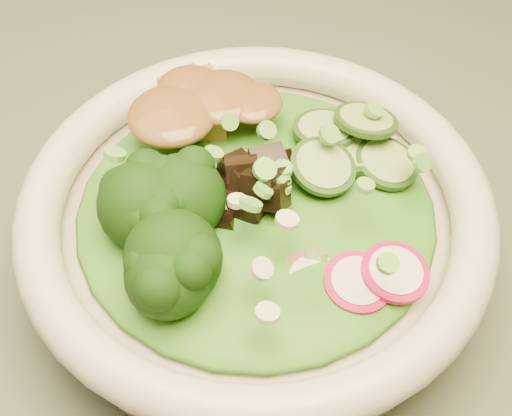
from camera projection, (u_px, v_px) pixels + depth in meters
name	position (u px, v px, depth m)	size (l,w,h in m)	color
dining_table	(155.00, 403.00, 0.55)	(1.20, 0.80, 0.75)	black
salad_bowl	(256.00, 229.00, 0.46)	(0.30, 0.30, 0.08)	silver
lettuce_bed	(256.00, 207.00, 0.44)	(0.22, 0.22, 0.03)	#216816
broccoli_florets	(160.00, 245.00, 0.40)	(0.09, 0.08, 0.05)	black
radish_slices	(336.00, 280.00, 0.40)	(0.12, 0.04, 0.02)	#A60C43
cucumber_slices	(348.00, 144.00, 0.46)	(0.08, 0.08, 0.04)	#96BF6A
mushroom_heap	(243.00, 177.00, 0.44)	(0.08, 0.08, 0.04)	black
tofu_cubes	(196.00, 126.00, 0.47)	(0.10, 0.07, 0.04)	#AB6D39
peanut_sauce	(195.00, 110.00, 0.46)	(0.08, 0.06, 0.02)	brown
scallion_garnish	(256.00, 178.00, 0.42)	(0.21, 0.21, 0.03)	#62B540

